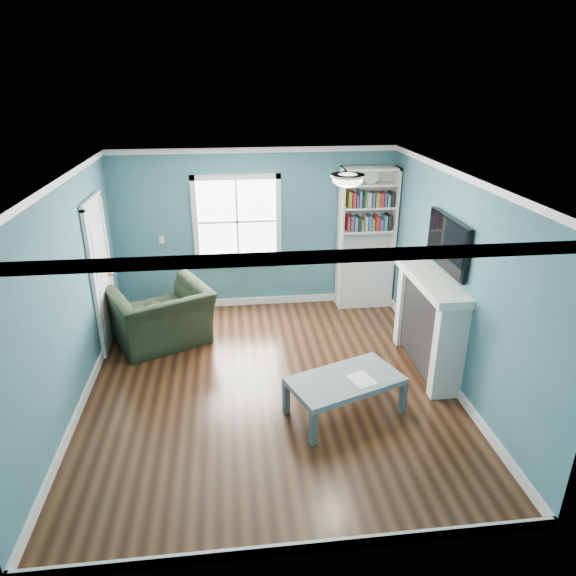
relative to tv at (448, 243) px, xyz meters
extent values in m
plane|color=black|center=(-2.20, -0.20, -1.72)|extent=(5.00, 5.00, 0.00)
plane|color=#316671|center=(-2.20, 2.30, -0.43)|extent=(4.50, 0.00, 4.50)
plane|color=#316671|center=(-2.20, -2.70, -0.43)|extent=(4.50, 0.00, 4.50)
plane|color=#316671|center=(-4.45, -0.20, -0.43)|extent=(0.00, 5.00, 5.00)
plane|color=#316671|center=(0.05, -0.20, -0.43)|extent=(0.00, 5.00, 5.00)
plane|color=white|center=(-2.20, -0.20, 0.88)|extent=(5.00, 5.00, 0.00)
cube|color=white|center=(-2.20, 2.28, -1.66)|extent=(4.50, 0.03, 0.12)
cube|color=white|center=(-2.20, -2.69, -1.66)|extent=(4.50, 0.03, 0.12)
cube|color=white|center=(-4.44, -0.20, -1.66)|extent=(0.03, 5.00, 0.12)
cube|color=white|center=(0.03, -0.20, -1.66)|extent=(0.03, 5.00, 0.12)
cube|color=white|center=(-2.20, 2.28, 0.84)|extent=(4.50, 0.04, 0.08)
cube|color=white|center=(-2.20, -2.68, 0.84)|extent=(4.50, 0.04, 0.08)
cube|color=white|center=(-4.43, -0.20, 0.84)|extent=(0.04, 5.00, 0.08)
cube|color=white|center=(0.03, -0.20, 0.84)|extent=(0.04, 5.00, 0.08)
cube|color=white|center=(-2.50, 2.29, -0.27)|extent=(1.24, 0.01, 1.34)
cube|color=white|center=(-3.16, 2.28, -0.27)|extent=(0.08, 0.06, 1.50)
cube|color=white|center=(-1.84, 2.28, -0.27)|extent=(0.08, 0.06, 1.50)
cube|color=white|center=(-2.50, 2.28, -0.98)|extent=(1.40, 0.06, 0.08)
cube|color=white|center=(-2.50, 2.28, 0.44)|extent=(1.40, 0.06, 0.08)
cube|color=white|center=(-2.50, 2.28, -0.27)|extent=(1.24, 0.03, 0.03)
cube|color=white|center=(-2.50, 2.28, -0.27)|extent=(0.03, 0.03, 1.34)
cube|color=silver|center=(-0.43, 2.10, -1.27)|extent=(0.90, 0.35, 0.90)
cube|color=silver|center=(-0.86, 2.10, -0.12)|extent=(0.04, 0.35, 1.40)
cube|color=silver|center=(0.00, 2.10, -0.12)|extent=(0.04, 0.35, 1.40)
cube|color=silver|center=(-0.43, 2.26, -0.12)|extent=(0.90, 0.02, 1.40)
cube|color=silver|center=(-0.43, 2.10, 0.55)|extent=(0.90, 0.35, 0.04)
cube|color=silver|center=(-0.43, 2.10, -0.80)|extent=(0.84, 0.33, 0.03)
cube|color=silver|center=(-0.43, 2.10, -0.42)|extent=(0.84, 0.33, 0.03)
cube|color=silver|center=(-0.43, 2.10, -0.04)|extent=(0.84, 0.33, 0.03)
cube|color=silver|center=(-0.43, 2.10, 0.32)|extent=(0.84, 0.33, 0.03)
cube|color=maroon|center=(-0.43, 2.08, -0.30)|extent=(0.70, 0.25, 0.22)
cube|color=#593366|center=(-0.43, 2.08, 0.08)|extent=(0.70, 0.25, 0.22)
cylinder|color=beige|center=(-0.43, 2.05, 0.46)|extent=(0.26, 0.06, 0.26)
cube|color=black|center=(-0.11, 0.00, -1.12)|extent=(0.30, 1.20, 1.10)
cube|color=black|center=(-0.13, 0.00, -1.32)|extent=(0.22, 0.65, 0.70)
cube|color=silver|center=(-0.13, -0.67, -1.12)|extent=(0.36, 0.16, 1.20)
cube|color=silver|center=(-0.13, 0.67, -1.12)|extent=(0.36, 0.16, 1.20)
cube|color=silver|center=(-0.15, 0.00, -0.47)|extent=(0.44, 1.58, 0.10)
cube|color=black|center=(0.00, 0.00, 0.00)|extent=(0.06, 1.10, 0.65)
cube|color=silver|center=(-4.43, 1.20, -0.70)|extent=(0.04, 0.80, 2.05)
cube|color=white|center=(-4.42, 0.75, -0.70)|extent=(0.05, 0.08, 2.13)
cube|color=white|center=(-4.42, 1.65, -0.70)|extent=(0.05, 0.08, 2.13)
cube|color=white|center=(-4.42, 1.20, 0.36)|extent=(0.05, 0.98, 0.08)
sphere|color=#BF8C3F|center=(-4.37, 1.50, -0.77)|extent=(0.07, 0.07, 0.07)
ellipsoid|color=white|center=(-1.30, -0.10, 0.82)|extent=(0.34, 0.34, 0.15)
cylinder|color=white|center=(-1.30, -0.10, 0.86)|extent=(0.38, 0.38, 0.03)
cube|color=white|center=(-3.70, 2.28, -0.52)|extent=(0.08, 0.01, 0.12)
imported|color=black|center=(-3.65, 1.10, -1.16)|extent=(1.52, 1.31, 1.12)
cube|color=#4B545A|center=(-1.85, -1.36, -1.53)|extent=(0.09, 0.09, 0.39)
cube|color=#4B545A|center=(-0.74, -0.94, -1.53)|extent=(0.09, 0.09, 0.39)
cube|color=#4B545A|center=(-2.07, -0.78, -1.53)|extent=(0.09, 0.09, 0.39)
cube|color=#4B545A|center=(-0.96, -0.36, -1.53)|extent=(0.09, 0.09, 0.39)
cube|color=slate|center=(-1.40, -0.86, -1.30)|extent=(1.42, 1.09, 0.07)
cube|color=white|center=(-1.23, -0.91, -1.27)|extent=(0.33, 0.37, 0.00)
camera|label=1|loc=(-2.62, -5.68, 1.90)|focal=32.00mm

